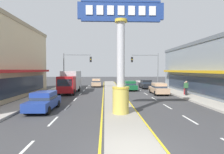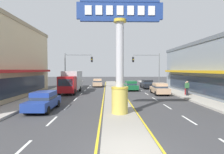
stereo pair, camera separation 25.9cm
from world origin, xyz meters
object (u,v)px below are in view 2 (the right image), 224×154
object	(u,v)px
traffic_light_right_side	(149,64)
sedan_mid_left_lane	(131,85)
sedan_near_right_lane	(147,84)
district_sign	(120,57)
sedan_far_right_lane	(98,83)
sedan_near_left_lane	(43,101)
traffic_light_left_side	(75,64)
sedan_kerb_right	(160,89)
pedestrian_far_side	(187,87)
pedestrian_near_kerb	(186,88)
box_truck_far_left_oncoming	(71,81)

from	to	relation	value
traffic_light_right_side	sedan_mid_left_lane	size ratio (longest dim) A/B	1.41
sedan_mid_left_lane	sedan_near_right_lane	bearing A→B (deg)	41.77
district_sign	sedan_far_right_lane	distance (m)	23.38
district_sign	sedan_mid_left_lane	distance (m)	16.78
sedan_near_left_lane	sedan_mid_left_lane	bearing A→B (deg)	58.00
traffic_light_left_side	sedan_kerb_right	size ratio (longest dim) A/B	1.43
sedan_mid_left_lane	sedan_kerb_right	world-z (taller)	same
pedestrian_far_side	pedestrian_near_kerb	bearing A→B (deg)	78.03
traffic_light_right_side	pedestrian_far_side	distance (m)	10.64
pedestrian_near_kerb	sedan_near_left_lane	bearing A→B (deg)	-152.92
sedan_mid_left_lane	traffic_light_right_side	bearing A→B (deg)	35.02
traffic_light_right_side	sedan_near_right_lane	size ratio (longest dim) A/B	1.43
traffic_light_left_side	pedestrian_near_kerb	bearing A→B (deg)	-30.43
district_sign	box_truck_far_left_oncoming	size ratio (longest dim) A/B	1.18
sedan_near_left_lane	box_truck_far_left_oncoming	distance (m)	11.58
sedan_near_left_lane	box_truck_far_left_oncoming	world-z (taller)	box_truck_far_left_oncoming
traffic_light_left_side	sedan_mid_left_lane	distance (m)	10.19
sedan_mid_left_lane	pedestrian_near_kerb	bearing A→B (deg)	-47.29
sedan_far_right_lane	traffic_light_right_side	bearing A→B (deg)	-24.66
sedan_near_left_lane	pedestrian_far_side	xyz separation A→B (m)	(14.97, 6.99, 0.40)
sedan_near_left_lane	sedan_kerb_right	distance (m)	15.48
sedan_near_left_lane	sedan_kerb_right	size ratio (longest dim) A/B	1.00
district_sign	sedan_near_right_lane	bearing A→B (deg)	72.19
sedan_near_left_lane	pedestrian_near_kerb	bearing A→B (deg)	27.08
sedan_near_right_lane	traffic_light_left_side	bearing A→B (deg)	-177.53
sedan_kerb_right	pedestrian_near_kerb	xyz separation A→B (m)	(2.85, -1.69, 0.29)
sedan_near_left_lane	sedan_mid_left_lane	xyz separation A→B (m)	(8.99, 14.39, 0.00)
sedan_near_right_lane	pedestrian_far_side	distance (m)	10.69
district_sign	sedan_kerb_right	bearing A→B (deg)	61.30
sedan_far_right_lane	pedestrian_near_kerb	xyz separation A→B (m)	(11.83, -13.42, 0.29)
box_truck_far_left_oncoming	pedestrian_near_kerb	bearing A→B (deg)	-14.14
district_sign	pedestrian_near_kerb	xyz separation A→B (m)	(8.99, 9.52, -3.16)
sedan_mid_left_lane	box_truck_far_left_oncoming	distance (m)	9.45
box_truck_far_left_oncoming	pedestrian_far_side	bearing A→B (deg)	-16.92
box_truck_far_left_oncoming	pedestrian_near_kerb	size ratio (longest dim) A/B	4.35
district_sign	sedan_far_right_lane	xyz separation A→B (m)	(-2.85, 22.94, -3.46)
box_truck_far_left_oncoming	pedestrian_near_kerb	world-z (taller)	box_truck_far_left_oncoming
box_truck_far_left_oncoming	pedestrian_near_kerb	distance (m)	15.60
sedan_far_right_lane	sedan_mid_left_lane	size ratio (longest dim) A/B	0.99
traffic_light_left_side	sedan_near_left_lane	xyz separation A→B (m)	(0.29, -16.79, -3.46)
district_sign	sedan_kerb_right	size ratio (longest dim) A/B	1.88
sedan_kerb_right	sedan_far_right_lane	bearing A→B (deg)	127.46
sedan_far_right_lane	pedestrian_far_side	distance (m)	18.36
pedestrian_far_side	sedan_mid_left_lane	bearing A→B (deg)	128.98
traffic_light_right_side	sedan_far_right_lane	world-z (taller)	traffic_light_right_side
sedan_far_right_lane	pedestrian_near_kerb	size ratio (longest dim) A/B	2.75
sedan_near_right_lane	sedan_far_right_lane	world-z (taller)	same
district_sign	sedan_far_right_lane	world-z (taller)	district_sign
sedan_mid_left_lane	box_truck_far_left_oncoming	xyz separation A→B (m)	(-8.97, -2.84, 0.91)
sedan_far_right_lane	sedan_mid_left_lane	bearing A→B (deg)	-49.93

